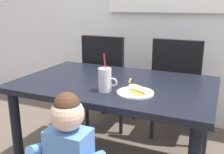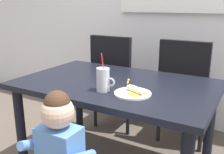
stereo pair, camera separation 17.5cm
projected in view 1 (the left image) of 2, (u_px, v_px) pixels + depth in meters
The scene contains 7 objects.
dining_table at pixel (114, 94), 1.88m from camera, with size 1.39×0.89×0.71m.
dining_chair_left at pixel (108, 77), 2.60m from camera, with size 0.44×0.45×0.96m.
dining_chair_right at pixel (177, 84), 2.36m from camera, with size 0.44×0.45×0.96m.
toddler_standing at pixel (69, 150), 1.32m from camera, with size 0.33×0.24×0.84m.
milk_cup at pixel (105, 81), 1.64m from camera, with size 0.13×0.08×0.25m.
snack_plate at pixel (135, 93), 1.61m from camera, with size 0.23×0.23×0.01m, color white.
peeled_banana at pixel (138, 89), 1.60m from camera, with size 0.17×0.14×0.07m.
Camera 1 is at (0.70, -1.63, 1.24)m, focal length 41.47 mm.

